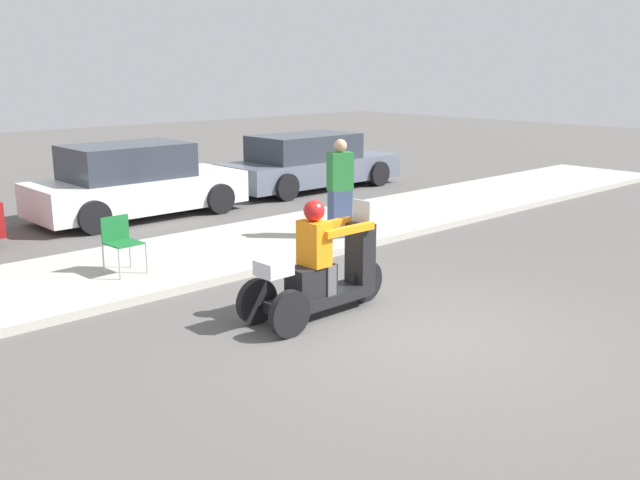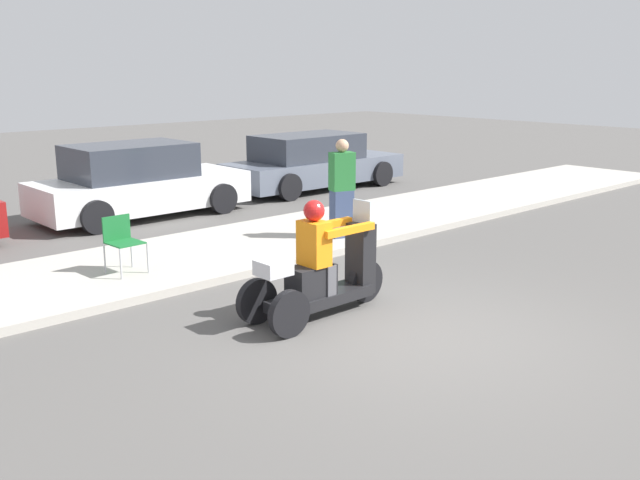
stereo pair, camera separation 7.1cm
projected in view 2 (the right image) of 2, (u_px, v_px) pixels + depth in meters
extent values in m
plane|color=#565451|center=(422.00, 335.00, 8.31)|extent=(60.00, 60.00, 0.00)
cube|color=#B2ADA3|center=(204.00, 255.00, 11.60)|extent=(28.00, 2.80, 0.12)
cylinder|color=black|center=(365.00, 281.00, 9.42)|extent=(0.56, 0.10, 0.56)
cylinder|color=black|center=(289.00, 314.00, 8.17)|extent=(0.56, 0.10, 0.56)
cylinder|color=black|center=(257.00, 301.00, 8.61)|extent=(0.56, 0.10, 0.56)
cube|color=black|center=(320.00, 298.00, 8.90)|extent=(1.47, 0.43, 0.14)
cube|color=black|center=(311.00, 281.00, 8.74)|extent=(0.59, 0.34, 0.38)
cube|color=black|center=(360.00, 258.00, 9.27)|extent=(0.24, 0.34, 0.92)
cube|color=silver|center=(362.00, 212.00, 9.14)|extent=(0.03, 0.31, 0.30)
cube|color=silver|center=(273.00, 268.00, 8.29)|extent=(0.36, 0.34, 0.18)
cube|color=orange|center=(314.00, 243.00, 8.67)|extent=(0.26, 0.38, 0.55)
sphere|color=red|center=(314.00, 211.00, 8.57)|extent=(0.26, 0.26, 0.26)
cube|color=#515156|center=(329.00, 280.00, 8.77)|extent=(0.14, 0.14, 0.38)
cube|color=#515156|center=(316.00, 276.00, 8.95)|extent=(0.14, 0.14, 0.38)
cube|color=orange|center=(349.00, 230.00, 8.75)|extent=(0.81, 0.09, 0.09)
cube|color=orange|center=(327.00, 225.00, 9.04)|extent=(0.81, 0.09, 0.09)
cube|color=#38476B|center=(342.00, 214.00, 12.45)|extent=(0.42, 0.34, 0.83)
cube|color=#267233|center=(342.00, 171.00, 12.28)|extent=(0.46, 0.35, 0.66)
sphere|color=tan|center=(342.00, 146.00, 12.17)|extent=(0.23, 0.23, 0.23)
cylinder|color=#A5A8AD|center=(121.00, 264.00, 10.01)|extent=(0.02, 0.02, 0.44)
cylinder|color=#A5A8AD|center=(148.00, 258.00, 10.31)|extent=(0.02, 0.02, 0.44)
cylinder|color=#A5A8AD|center=(105.00, 258.00, 10.31)|extent=(0.02, 0.02, 0.44)
cylinder|color=#A5A8AD|center=(132.00, 253.00, 10.61)|extent=(0.02, 0.02, 0.44)
cube|color=#19662D|center=(125.00, 243.00, 10.26)|extent=(0.47, 0.47, 0.02)
cube|color=#19662D|center=(116.00, 228.00, 10.36)|extent=(0.44, 0.05, 0.38)
cube|color=slate|center=(315.00, 170.00, 18.10)|extent=(4.83, 1.71, 0.59)
cube|color=#2D333D|center=(308.00, 147.00, 17.80)|extent=(2.66, 1.54, 0.63)
cylinder|color=black|center=(382.00, 174.00, 18.55)|extent=(0.64, 0.22, 0.64)
cylinder|color=black|center=(336.00, 167.00, 19.77)|extent=(0.64, 0.22, 0.64)
cylinder|color=black|center=(289.00, 187.00, 16.49)|extent=(0.64, 0.22, 0.64)
cylinder|color=black|center=(245.00, 179.00, 17.72)|extent=(0.64, 0.22, 0.64)
cube|color=silver|center=(141.00, 192.00, 14.74)|extent=(4.35, 1.74, 0.66)
cube|color=#2D333D|center=(130.00, 161.00, 14.44)|extent=(2.39, 1.57, 0.68)
cylinder|color=black|center=(222.00, 198.00, 15.08)|extent=(0.64, 0.22, 0.64)
cylinder|color=black|center=(179.00, 188.00, 16.33)|extent=(0.64, 0.22, 0.64)
cylinder|color=black|center=(96.00, 217.00, 13.23)|extent=(0.64, 0.22, 0.64)
cylinder|color=black|center=(58.00, 204.00, 14.49)|extent=(0.64, 0.22, 0.64)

